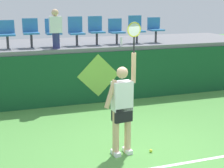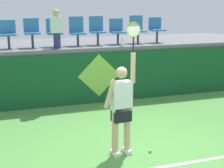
{
  "view_description": "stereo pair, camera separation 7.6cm",
  "coord_description": "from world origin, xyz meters",
  "px_view_note": "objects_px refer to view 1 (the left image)",
  "views": [
    {
      "loc": [
        -2.53,
        -5.67,
        2.97
      ],
      "look_at": [
        -0.2,
        1.27,
        1.13
      ],
      "focal_mm": 53.78,
      "sensor_mm": 36.0,
      "label": 1
    },
    {
      "loc": [
        -2.46,
        -5.7,
        2.97
      ],
      "look_at": [
        -0.2,
        1.27,
        1.13
      ],
      "focal_mm": 53.78,
      "sensor_mm": 36.0,
      "label": 2
    }
  ],
  "objects_px": {
    "stadium_chair_0": "(7,33)",
    "stadium_chair_5": "(116,30)",
    "stadium_chair_4": "(96,29)",
    "tennis_player": "(122,106)",
    "tennis_ball": "(151,151)",
    "stadium_chair_2": "(53,31)",
    "spectator_0": "(56,28)",
    "stadium_chair_1": "(31,31)",
    "water_bottle": "(121,42)",
    "stadium_chair_6": "(136,28)",
    "stadium_chair_7": "(155,28)",
    "stadium_chair_3": "(76,30)"
  },
  "relations": [
    {
      "from": "tennis_player",
      "to": "spectator_0",
      "type": "relative_size",
      "value": 2.34
    },
    {
      "from": "water_bottle",
      "to": "stadium_chair_3",
      "type": "height_order",
      "value": "stadium_chair_3"
    },
    {
      "from": "stadium_chair_3",
      "to": "stadium_chair_7",
      "type": "relative_size",
      "value": 1.08
    },
    {
      "from": "tennis_player",
      "to": "stadium_chair_7",
      "type": "height_order",
      "value": "tennis_player"
    },
    {
      "from": "stadium_chair_5",
      "to": "stadium_chair_6",
      "type": "distance_m",
      "value": 0.68
    },
    {
      "from": "stadium_chair_7",
      "to": "spectator_0",
      "type": "distance_m",
      "value": 3.34
    },
    {
      "from": "stadium_chair_2",
      "to": "stadium_chair_5",
      "type": "bearing_deg",
      "value": -0.01
    },
    {
      "from": "stadium_chair_0",
      "to": "stadium_chair_2",
      "type": "height_order",
      "value": "stadium_chair_2"
    },
    {
      "from": "stadium_chair_7",
      "to": "spectator_0",
      "type": "bearing_deg",
      "value": -172.07
    },
    {
      "from": "stadium_chair_7",
      "to": "stadium_chair_4",
      "type": "bearing_deg",
      "value": 179.74
    },
    {
      "from": "stadium_chair_0",
      "to": "stadium_chair_2",
      "type": "relative_size",
      "value": 0.97
    },
    {
      "from": "tennis_player",
      "to": "stadium_chair_7",
      "type": "xyz_separation_m",
      "value": [
        2.7,
        4.23,
        1.09
      ]
    },
    {
      "from": "tennis_player",
      "to": "stadium_chair_5",
      "type": "distance_m",
      "value": 4.57
    },
    {
      "from": "water_bottle",
      "to": "stadium_chair_4",
      "type": "relative_size",
      "value": 0.32
    },
    {
      "from": "stadium_chair_1",
      "to": "spectator_0",
      "type": "relative_size",
      "value": 0.75
    },
    {
      "from": "tennis_ball",
      "to": "stadium_chair_0",
      "type": "xyz_separation_m",
      "value": [
        -2.49,
        4.37,
        2.05
      ]
    },
    {
      "from": "tennis_ball",
      "to": "stadium_chair_1",
      "type": "distance_m",
      "value": 5.17
    },
    {
      "from": "tennis_ball",
      "to": "stadium_chair_0",
      "type": "distance_m",
      "value": 5.43
    },
    {
      "from": "tennis_player",
      "to": "stadium_chair_1",
      "type": "height_order",
      "value": "tennis_player"
    },
    {
      "from": "stadium_chair_4",
      "to": "stadium_chair_5",
      "type": "xyz_separation_m",
      "value": [
        0.65,
        -0.01,
        -0.04
      ]
    },
    {
      "from": "stadium_chair_0",
      "to": "stadium_chair_1",
      "type": "height_order",
      "value": "stadium_chair_1"
    },
    {
      "from": "stadium_chair_0",
      "to": "stadium_chair_4",
      "type": "xyz_separation_m",
      "value": [
        2.62,
        0.01,
        0.03
      ]
    },
    {
      "from": "stadium_chair_5",
      "to": "stadium_chair_6",
      "type": "height_order",
      "value": "stadium_chair_6"
    },
    {
      "from": "tennis_player",
      "to": "water_bottle",
      "type": "relative_size",
      "value": 9.42
    },
    {
      "from": "stadium_chair_3",
      "to": "stadium_chair_4",
      "type": "height_order",
      "value": "stadium_chair_4"
    },
    {
      "from": "stadium_chair_1",
      "to": "stadium_chair_4",
      "type": "distance_m",
      "value": 1.96
    },
    {
      "from": "stadium_chair_0",
      "to": "stadium_chair_5",
      "type": "relative_size",
      "value": 1.01
    },
    {
      "from": "water_bottle",
      "to": "stadium_chair_1",
      "type": "relative_size",
      "value": 0.33
    },
    {
      "from": "stadium_chair_7",
      "to": "spectator_0",
      "type": "relative_size",
      "value": 0.72
    },
    {
      "from": "stadium_chair_3",
      "to": "stadium_chair_6",
      "type": "height_order",
      "value": "stadium_chair_6"
    },
    {
      "from": "stadium_chair_5",
      "to": "spectator_0",
      "type": "relative_size",
      "value": 0.71
    },
    {
      "from": "tennis_ball",
      "to": "stadium_chair_3",
      "type": "distance_m",
      "value": 4.86
    },
    {
      "from": "tennis_ball",
      "to": "stadium_chair_6",
      "type": "bearing_deg",
      "value": 71.56
    },
    {
      "from": "tennis_player",
      "to": "water_bottle",
      "type": "xyz_separation_m",
      "value": [
        1.31,
        3.65,
        0.77
      ]
    },
    {
      "from": "stadium_chair_4",
      "to": "tennis_player",
      "type": "bearing_deg",
      "value": -99.4
    },
    {
      "from": "stadium_chair_1",
      "to": "stadium_chair_4",
      "type": "relative_size",
      "value": 0.96
    },
    {
      "from": "stadium_chair_0",
      "to": "stadium_chair_2",
      "type": "distance_m",
      "value": 1.31
    },
    {
      "from": "water_bottle",
      "to": "stadium_chair_7",
      "type": "height_order",
      "value": "stadium_chair_7"
    },
    {
      "from": "tennis_ball",
      "to": "stadium_chair_7",
      "type": "height_order",
      "value": "stadium_chair_7"
    },
    {
      "from": "stadium_chair_0",
      "to": "stadium_chair_6",
      "type": "height_order",
      "value": "stadium_chair_6"
    },
    {
      "from": "spectator_0",
      "to": "stadium_chair_3",
      "type": "bearing_deg",
      "value": 34.5
    },
    {
      "from": "stadium_chair_2",
      "to": "spectator_0",
      "type": "distance_m",
      "value": 0.48
    },
    {
      "from": "stadium_chair_0",
      "to": "spectator_0",
      "type": "relative_size",
      "value": 0.72
    },
    {
      "from": "stadium_chair_2",
      "to": "stadium_chair_4",
      "type": "xyz_separation_m",
      "value": [
        1.31,
        0.01,
        0.02
      ]
    },
    {
      "from": "stadium_chair_1",
      "to": "stadium_chair_5",
      "type": "xyz_separation_m",
      "value": [
        2.61,
        0.0,
        -0.04
      ]
    },
    {
      "from": "stadium_chair_3",
      "to": "tennis_player",
      "type": "bearing_deg",
      "value": -91.03
    },
    {
      "from": "stadium_chair_3",
      "to": "stadium_chair_6",
      "type": "relative_size",
      "value": 1.0
    },
    {
      "from": "tennis_player",
      "to": "stadium_chair_1",
      "type": "distance_m",
      "value": 4.56
    },
    {
      "from": "tennis_ball",
      "to": "stadium_chair_6",
      "type": "xyz_separation_m",
      "value": [
        1.46,
        4.38,
        2.07
      ]
    },
    {
      "from": "water_bottle",
      "to": "stadium_chair_0",
      "type": "height_order",
      "value": "stadium_chair_0"
    }
  ]
}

